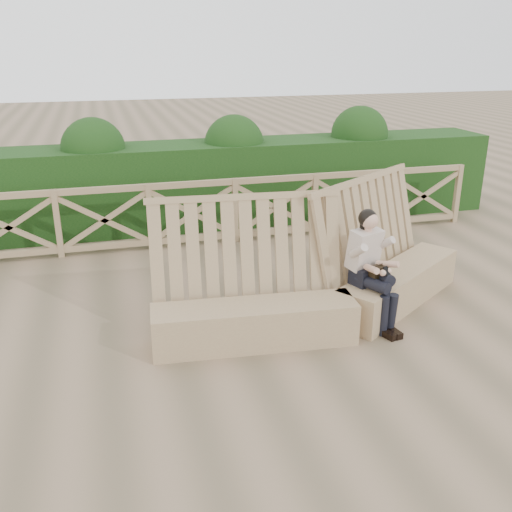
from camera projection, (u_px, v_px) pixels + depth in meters
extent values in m
plane|color=brown|center=(246.00, 344.00, 6.49)|extent=(60.00, 60.00, 0.00)
cube|color=#937454|center=(255.00, 324.00, 6.42)|extent=(2.33, 0.70, 0.49)
cube|color=#937454|center=(250.00, 268.00, 6.47)|extent=(2.32, 0.65, 1.60)
cube|color=#937454|center=(399.00, 286.00, 7.43)|extent=(2.18, 1.69, 0.49)
cube|color=#937454|center=(383.00, 240.00, 7.39)|extent=(2.16, 1.65, 1.60)
cube|color=black|center=(366.00, 275.00, 6.85)|extent=(0.41, 0.35, 0.21)
cube|color=#C1AE9F|center=(365.00, 249.00, 6.78)|extent=(0.45, 0.39, 0.50)
sphere|color=tan|center=(370.00, 220.00, 6.61)|extent=(0.26, 0.26, 0.20)
sphere|color=black|center=(368.00, 218.00, 6.63)|extent=(0.28, 0.28, 0.22)
cylinder|color=black|center=(373.00, 284.00, 6.66)|extent=(0.28, 0.46, 0.14)
cylinder|color=black|center=(381.00, 275.00, 6.73)|extent=(0.29, 0.47, 0.16)
cylinder|color=black|center=(383.00, 316.00, 6.61)|extent=(0.15, 0.15, 0.49)
cylinder|color=black|center=(391.00, 314.00, 6.66)|extent=(0.15, 0.15, 0.49)
cube|color=black|center=(388.00, 334.00, 6.62)|extent=(0.16, 0.25, 0.08)
cube|color=black|center=(394.00, 333.00, 6.65)|extent=(0.16, 0.25, 0.08)
cube|color=black|center=(378.00, 272.00, 6.70)|extent=(0.25, 0.19, 0.15)
cube|color=black|center=(387.00, 272.00, 6.55)|extent=(0.09, 0.10, 0.12)
cube|color=#8A7250|center=(192.00, 184.00, 9.28)|extent=(10.10, 0.07, 0.10)
cube|color=#8A7250|center=(194.00, 238.00, 9.61)|extent=(10.10, 0.07, 0.10)
cube|color=black|center=(182.00, 185.00, 10.47)|extent=(12.00, 1.20, 1.50)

